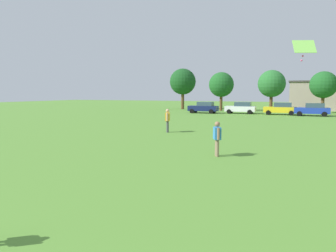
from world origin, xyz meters
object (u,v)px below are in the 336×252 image
parked_car_yellow_2 (281,109)px  tree_left (221,85)px  bystander_near_trees (168,118)px  tree_far_left (183,82)px  adult_bystander (217,136)px  parked_car_navy_0 (204,107)px  parked_car_white_1 (241,108)px  parked_car_blue_3 (312,109)px  kite (304,48)px  tree_right (324,85)px  tree_center (272,84)px

parked_car_yellow_2 → tree_left: bearing=-34.3°
bystander_near_trees → tree_far_left: tree_far_left is taller
bystander_near_trees → tree_left: tree_left is taller
bystander_near_trees → adult_bystander: bearing=-161.4°
adult_bystander → tree_left: bearing=-10.8°
parked_car_navy_0 → tree_left: size_ratio=0.67×
parked_car_white_1 → parked_car_blue_3: same height
tree_far_left → tree_left: tree_far_left is taller
parked_car_navy_0 → tree_far_left: (-6.81, 9.74, 4.16)m
kite → parked_car_navy_0: 31.25m
parked_car_blue_3 → tree_right: size_ratio=0.70×
bystander_near_trees → tree_center: bearing=-28.4°
kite → parked_car_white_1: size_ratio=0.28×
bystander_near_trees → parked_car_blue_3: 25.48m
parked_car_blue_3 → tree_center: tree_center is taller
adult_bystander → tree_right: (6.84, 37.79, 3.18)m
adult_bystander → parked_car_white_1: 32.17m
parked_car_yellow_2 → tree_center: (-1.73, 5.45, 3.53)m
tree_right → adult_bystander: bearing=-100.3°
parked_car_blue_3 → tree_far_left: bearing=-24.9°
kite → parked_car_blue_3: bearing=86.8°
adult_bystander → parked_car_navy_0: bearing=-6.3°
tree_left → parked_car_blue_3: bearing=-28.6°
adult_bystander → kite: (3.68, 2.94, 4.29)m
parked_car_yellow_2 → tree_far_left: bearing=-27.6°
tree_far_left → parked_car_blue_3: bearing=-24.9°
bystander_near_trees → tree_right: size_ratio=0.29×
parked_car_yellow_2 → parked_car_blue_3: 4.02m
parked_car_white_1 → parked_car_yellow_2: same height
parked_car_navy_0 → parked_car_white_1: same height
bystander_near_trees → tree_left: (-2.84, 30.52, 3.29)m
parked_car_white_1 → parked_car_yellow_2: (5.48, -0.43, 0.00)m
tree_far_left → parked_car_yellow_2: bearing=-27.6°
bystander_near_trees → tree_far_left: bearing=-0.4°
bystander_near_trees → kite: bearing=-134.9°
tree_center → parked_car_yellow_2: bearing=-72.4°
parked_car_blue_3 → kite: bearing=86.8°
parked_car_white_1 → tree_left: size_ratio=0.67×
kite → parked_car_blue_3: 28.14m
bystander_near_trees → kite: 11.35m
tree_far_left → tree_center: bearing=-13.3°
kite → parked_car_navy_0: (-13.19, 27.98, -4.43)m
parked_car_navy_0 → tree_center: 11.43m
kite → parked_car_yellow_2: bearing=94.8°
kite → tree_center: (-4.13, 33.98, -0.90)m
adult_bystander → parked_car_navy_0: (-9.51, 30.92, -0.14)m
parked_car_navy_0 → tree_right: tree_right is taller
bystander_near_trees → tree_right: 32.78m
parked_car_yellow_2 → tree_far_left: tree_far_left is taller
tree_right → kite: bearing=-95.2°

